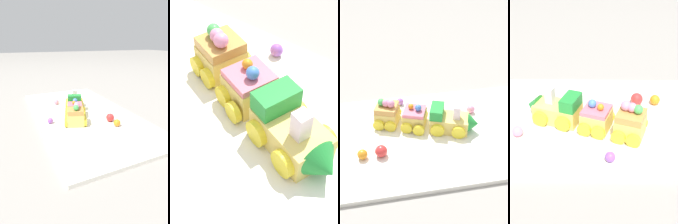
{
  "view_description": "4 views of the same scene",
  "coord_description": "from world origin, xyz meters",
  "views": [
    {
      "loc": [
        -0.63,
        0.27,
        0.29
      ],
      "look_at": [
        -0.04,
        0.01,
        0.03
      ],
      "focal_mm": 28.0,
      "sensor_mm": 36.0,
      "label": 1
    },
    {
      "loc": [
        0.2,
        -0.25,
        0.4
      ],
      "look_at": [
        0.02,
        -0.0,
        0.06
      ],
      "focal_mm": 60.0,
      "sensor_mm": 36.0,
      "label": 2
    },
    {
      "loc": [
        -0.12,
        -0.62,
        0.55
      ],
      "look_at": [
        0.0,
        0.02,
        0.07
      ],
      "focal_mm": 50.0,
      "sensor_mm": 36.0,
      "label": 3
    },
    {
      "loc": [
        -0.02,
        0.6,
        0.43
      ],
      "look_at": [
        -0.01,
        0.02,
        0.04
      ],
      "focal_mm": 50.0,
      "sensor_mm": 36.0,
      "label": 4
    }
  ],
  "objects": [
    {
      "name": "ground_plane",
      "position": [
        0.0,
        0.0,
        0.0
      ],
      "size": [
        10.0,
        10.0,
        0.0
      ],
      "primitive_type": "plane",
      "color": "gray"
    },
    {
      "name": "display_board",
      "position": [
        0.0,
        0.0,
        0.01
      ],
      "size": [
        0.72,
        0.38,
        0.01
      ],
      "primitive_type": "cube",
      "color": "white",
      "rests_on": "ground_plane"
    },
    {
      "name": "cake_train_locomotive",
      "position": [
        0.08,
        0.01,
        0.04
      ],
      "size": [
        0.14,
        0.1,
        0.08
      ],
      "rotation": [
        0.0,
        0.0,
        -0.34
      ],
      "color": "#EACC66",
      "rests_on": "display_board"
    },
    {
      "name": "cake_car_strawberry",
      "position": [
        -0.02,
        0.04,
        0.04
      ],
      "size": [
        0.08,
        0.09,
        0.07
      ],
      "rotation": [
        0.0,
        0.0,
        -0.34
      ],
      "color": "#EACC66",
      "rests_on": "display_board"
    },
    {
      "name": "cake_car_caramel",
      "position": [
        -0.09,
        0.07,
        0.04
      ],
      "size": [
        0.08,
        0.09,
        0.08
      ],
      "rotation": [
        0.0,
        0.0,
        -0.34
      ],
      "color": "#EACC66",
      "rests_on": "display_board"
    },
    {
      "name": "gumball_purple",
      "position": [
        -0.05,
        0.15,
        0.02
      ],
      "size": [
        0.02,
        0.02,
        0.02
      ],
      "primitive_type": "sphere",
      "color": "#9956C6",
      "rests_on": "display_board"
    }
  ]
}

